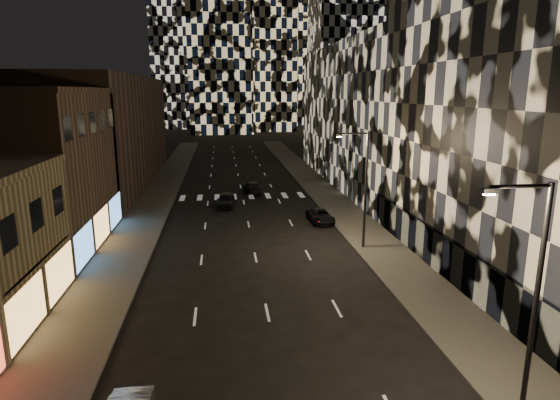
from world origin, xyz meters
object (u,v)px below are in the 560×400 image
object	(u,v)px
car_dark_rightlane	(320,216)
car_dark_oncoming	(252,187)
streetlight_near	(531,289)
car_dark_midlane	(226,200)
streetlight_far	(363,182)

from	to	relation	value
car_dark_rightlane	car_dark_oncoming	bearing A→B (deg)	107.95
streetlight_near	car_dark_midlane	xyz separation A→B (m)	(-10.38, 35.11, -4.60)
car_dark_rightlane	streetlight_far	bearing A→B (deg)	-82.29
streetlight_far	car_dark_midlane	xyz separation A→B (m)	(-10.38, 15.11, -4.60)
streetlight_near	car_dark_rightlane	bearing A→B (deg)	93.18
streetlight_far	car_dark_rightlane	xyz separation A→B (m)	(-1.55, 7.88, -4.74)
streetlight_far	car_dark_midlane	distance (m)	18.90
streetlight_near	car_dark_midlane	bearing A→B (deg)	106.47
streetlight_near	car_dark_rightlane	xyz separation A→B (m)	(-1.55, 27.88, -4.74)
streetlight_near	streetlight_far	size ratio (longest dim) A/B	1.00
streetlight_far	car_dark_rightlane	size ratio (longest dim) A/B	2.06
car_dark_midlane	car_dark_rightlane	xyz separation A→B (m)	(8.83, -7.23, -0.14)
car_dark_oncoming	car_dark_rightlane	distance (m)	15.10
car_dark_oncoming	car_dark_midlane	bearing A→B (deg)	59.58
car_dark_rightlane	streetlight_near	bearing A→B (deg)	-90.22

